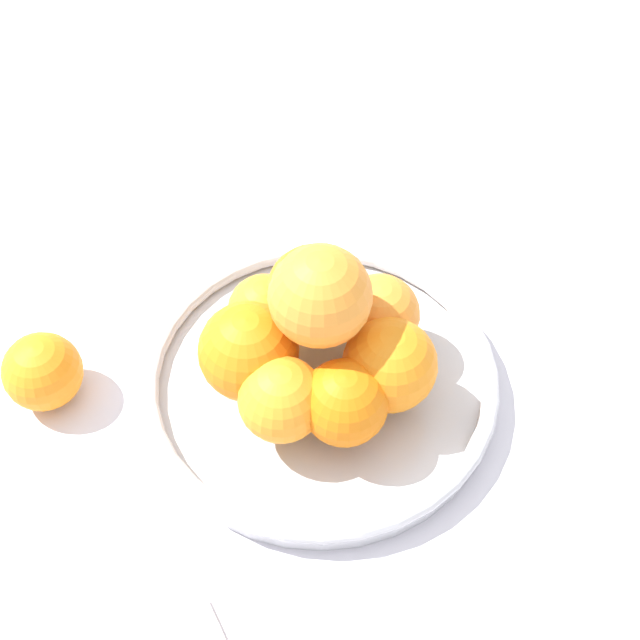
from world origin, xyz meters
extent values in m
plane|color=silver|center=(0.00, 0.00, 0.00)|extent=(4.00, 4.00, 0.00)
cylinder|color=silver|center=(0.00, 0.00, 0.01)|extent=(0.30, 0.30, 0.01)
torus|color=silver|center=(0.00, 0.00, 0.02)|extent=(0.31, 0.31, 0.02)
sphere|color=orange|center=(0.05, -0.03, 0.07)|extent=(0.08, 0.08, 0.08)
sphere|color=orange|center=(0.05, 0.03, 0.06)|extent=(0.07, 0.07, 0.07)
sphere|color=orange|center=(0.02, 0.06, 0.06)|extent=(0.07, 0.07, 0.07)
sphere|color=orange|center=(-0.03, 0.05, 0.07)|extent=(0.08, 0.08, 0.08)
sphere|color=orange|center=(-0.06, 0.00, 0.06)|extent=(0.07, 0.07, 0.07)
sphere|color=orange|center=(-0.04, -0.05, 0.06)|extent=(0.07, 0.07, 0.07)
sphere|color=orange|center=(0.02, -0.06, 0.06)|extent=(0.06, 0.06, 0.06)
sphere|color=orange|center=(0.00, -0.01, 0.13)|extent=(0.08, 0.08, 0.08)
sphere|color=orange|center=(0.00, 0.00, 0.13)|extent=(0.08, 0.08, 0.08)
sphere|color=orange|center=(0.20, -0.13, 0.03)|extent=(0.07, 0.07, 0.07)
camera|label=1|loc=(0.25, 0.36, 0.65)|focal=50.00mm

